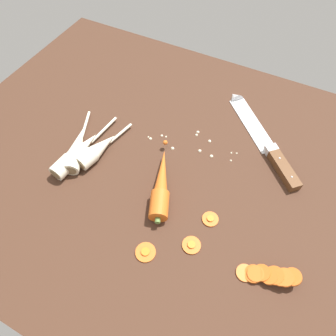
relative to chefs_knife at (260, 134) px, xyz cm
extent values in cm
cube|color=#42281C|center=(-16.31, -19.06, -2.65)|extent=(120.00, 90.00, 4.00)
cube|color=silver|center=(-2.95, 3.01, -0.40)|extent=(17.15, 17.35, 0.50)
cone|color=silver|center=(-10.80, 11.00, -0.40)|extent=(4.93, 4.92, 3.96)
cube|color=silver|center=(4.06, -4.13, 0.45)|extent=(3.50, 3.49, 2.20)
cube|color=brown|center=(8.61, -8.76, 0.45)|extent=(9.71, 9.81, 2.20)
sphere|color=silver|center=(6.65, -6.77, 1.55)|extent=(0.50, 0.50, 0.50)
sphere|color=silver|center=(10.57, -10.76, 1.55)|extent=(0.50, 0.50, 0.50)
cylinder|color=#D6601E|center=(-13.40, -31.06, 1.45)|extent=(6.29, 7.36, 4.20)
cone|color=#D6601E|center=(-16.30, -24.18, 1.45)|extent=(9.48, 15.30, 3.99)
sphere|color=#D6601E|center=(-20.25, -14.83, 1.45)|extent=(1.20, 1.20, 1.20)
cylinder|color=#5B7F3D|center=(-11.95, -34.48, 1.45)|extent=(1.49, 1.39, 1.20)
cylinder|color=silver|center=(-38.54, -32.36, 1.35)|extent=(4.51, 5.66, 4.00)
cone|color=silver|center=(-37.80, -25.06, 1.35)|extent=(4.72, 9.73, 3.80)
cylinder|color=silver|center=(-37.05, -17.57, 0.45)|extent=(1.72, 10.18, 0.70)
cylinder|color=#7A6647|center=(-38.80, -34.99, 1.35)|extent=(2.82, 0.58, 2.80)
cylinder|color=silver|center=(-34.93, -27.90, 1.35)|extent=(4.78, 4.88, 4.00)
cone|color=silver|center=(-33.72, -22.30, 1.35)|extent=(5.26, 7.97, 3.80)
cylinder|color=silver|center=(-32.48, -16.56, 0.45)|extent=(2.36, 7.91, 0.70)
cylinder|color=#7A6647|center=(-35.36, -29.92, 1.35)|extent=(2.80, 0.88, 2.80)
cylinder|color=silver|center=(-37.25, -30.32, 1.35)|extent=(5.54, 5.91, 4.00)
cone|color=silver|center=(-39.83, -24.31, 1.35)|extent=(6.80, 9.19, 3.80)
cylinder|color=silver|center=(-42.48, -18.16, 0.45)|extent=(4.22, 8.59, 0.70)
cylinder|color=#7A6647|center=(-36.31, -32.48, 1.35)|extent=(2.69, 1.38, 2.80)
cylinder|color=#D6601E|center=(8.18, -35.79, -0.30)|extent=(3.53, 3.53, 0.70)
cylinder|color=#D6601E|center=(9.71, -35.36, -0.06)|extent=(3.73, 3.62, 2.27)
cylinder|color=#D6601E|center=(10.08, -35.23, 0.19)|extent=(3.38, 3.29, 1.77)
cylinder|color=#D6601E|center=(11.06, -34.60, 0.43)|extent=(3.50, 3.38, 2.32)
cylinder|color=#D6601E|center=(12.43, -34.63, 0.68)|extent=(3.54, 3.42, 2.33)
cylinder|color=#D6601E|center=(13.29, -34.16, 0.92)|extent=(3.75, 3.64, 2.40)
cylinder|color=#D6601E|center=(14.26, -34.10, 1.17)|extent=(3.54, 3.44, 2.01)
cylinder|color=#D6601E|center=(15.02, -33.83, 1.41)|extent=(3.69, 3.58, 2.11)
cylinder|color=#D6601E|center=(16.27, -33.15, 1.66)|extent=(3.57, 3.46, 2.24)
cylinder|color=#D6601E|center=(-11.33, -41.04, -0.30)|extent=(4.23, 4.23, 0.70)
cylinder|color=orange|center=(-11.33, -41.04, -0.03)|extent=(1.78, 1.78, 0.16)
cylinder|color=#D6601E|center=(-3.56, -35.40, -0.30)|extent=(3.93, 3.93, 0.70)
cylinder|color=orange|center=(-3.56, -35.40, -0.03)|extent=(1.65, 1.65, 0.16)
cylinder|color=#D6601E|center=(-2.32, -28.17, -0.30)|extent=(3.60, 3.60, 0.70)
cylinder|color=orange|center=(-2.32, -28.17, -0.03)|extent=(1.51, 1.51, 0.16)
sphere|color=beige|center=(-3.85, -11.09, -0.39)|extent=(0.52, 0.52, 0.52)
sphere|color=beige|center=(-22.91, -11.67, -0.32)|extent=(0.65, 0.65, 0.65)
sphere|color=beige|center=(-25.86, -13.65, -0.42)|extent=(0.47, 0.47, 0.47)
sphere|color=beige|center=(-3.30, -8.26, -0.41)|extent=(0.49, 0.49, 0.49)
sphere|color=beige|center=(-4.56, -8.76, -0.41)|extent=(0.49, 0.49, 0.49)
sphere|color=beige|center=(-11.97, -11.80, -0.22)|extent=(0.87, 0.87, 0.87)
sphere|color=beige|center=(-25.09, -13.96, -0.26)|extent=(0.79, 0.79, 0.79)
sphere|color=beige|center=(-14.84, -7.31, -0.30)|extent=(0.71, 0.71, 0.71)
sphere|color=beige|center=(-14.92, -6.23, -0.23)|extent=(0.84, 0.84, 0.84)
sphere|color=beige|center=(-18.49, -14.22, -0.20)|extent=(0.89, 0.89, 0.89)
sphere|color=beige|center=(-8.67, -12.02, -0.21)|extent=(0.89, 0.89, 0.89)
sphere|color=beige|center=(-21.77, -11.50, -0.38)|extent=(0.54, 0.54, 0.54)
sphere|color=beige|center=(-10.96, -7.72, -0.23)|extent=(0.84, 0.84, 0.84)
camera|label=1|loc=(2.30, -57.68, 60.51)|focal=32.46mm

